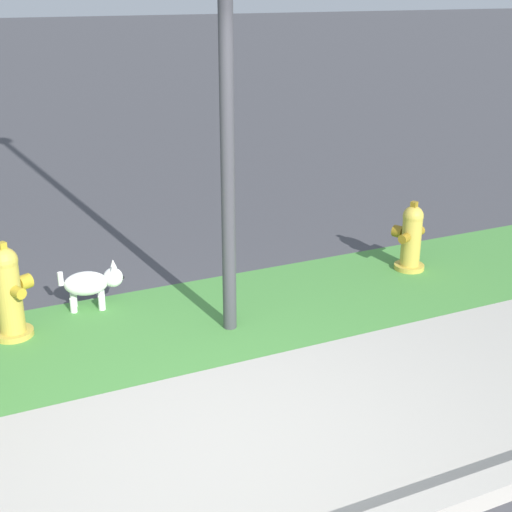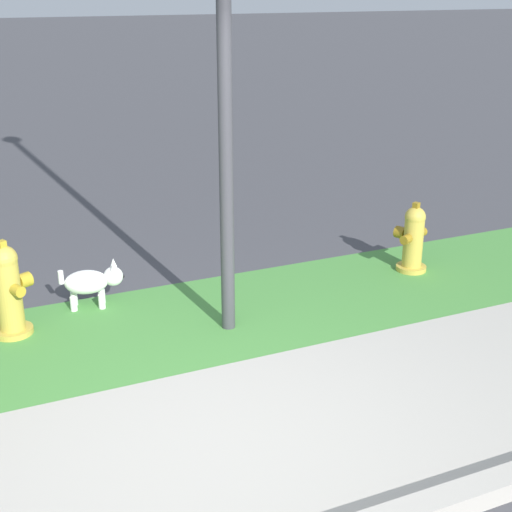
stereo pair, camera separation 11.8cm
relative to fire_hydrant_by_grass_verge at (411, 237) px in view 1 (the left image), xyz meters
The scene contains 6 objects.
ground_plane 3.48m from the fire_hydrant_by_grass_verge, 145.95° to the right, with size 120.00×120.00×0.00m, color #424247.
sidewalk_pavement 3.48m from the fire_hydrant_by_grass_verge, 145.95° to the right, with size 18.00×1.86×0.01m, color #ADA89E.
grass_verge 2.90m from the fire_hydrant_by_grass_verge, behind, with size 18.00×1.62×0.01m, color #47893D.
fire_hydrant_by_grass_verge is the anchor object (origin of this frame).
fire_hydrant_across_street 3.75m from the fire_hydrant_by_grass_verge, behind, with size 0.36×0.38×0.80m.
small_white_dog 3.07m from the fire_hydrant_by_grass_verge, behind, with size 0.55×0.29×0.42m.
Camera 1 is at (-1.27, -3.37, 2.66)m, focal length 50.00 mm.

